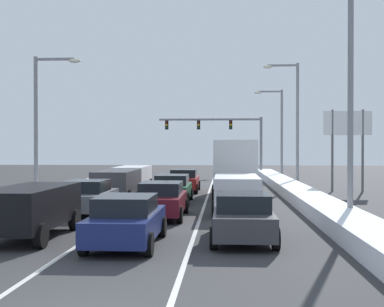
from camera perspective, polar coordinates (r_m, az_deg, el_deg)
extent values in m
plane|color=#333335|center=(27.22, -2.14, -5.57)|extent=(120.00, 120.00, 0.00)
cube|color=silver|center=(31.67, 1.76, -4.69)|extent=(0.14, 50.46, 0.01)
cube|color=silver|center=(31.96, -4.36, -4.64)|extent=(0.14, 50.46, 0.01)
cube|color=white|center=(31.92, 11.34, -4.09)|extent=(1.69, 50.46, 0.63)
cube|color=white|center=(33.08, -13.52, -3.94)|extent=(1.42, 50.46, 0.62)
cube|color=#38383D|center=(16.50, 5.64, -7.41)|extent=(1.82, 4.50, 0.70)
cube|color=black|center=(16.28, 5.66, -5.37)|extent=(1.64, 2.20, 0.55)
cube|color=red|center=(14.30, 3.16, -8.17)|extent=(0.24, 0.08, 0.14)
cube|color=red|center=(14.36, 8.75, -8.14)|extent=(0.24, 0.08, 0.14)
cylinder|color=black|center=(18.07, 2.61, -7.66)|extent=(0.22, 0.66, 0.66)
cylinder|color=black|center=(18.13, 8.30, -7.64)|extent=(0.22, 0.66, 0.66)
cylinder|color=black|center=(15.01, 2.41, -9.37)|extent=(0.22, 0.66, 0.66)
cylinder|color=black|center=(15.08, 9.28, -9.33)|extent=(0.22, 0.66, 0.66)
cube|color=silver|center=(23.32, 4.97, -4.03)|extent=(1.95, 4.90, 1.25)
cube|color=black|center=(20.90, 5.13, -3.81)|extent=(1.56, 0.06, 0.55)
cube|color=red|center=(20.93, 2.98, -4.83)|extent=(0.20, 0.08, 0.28)
cube|color=red|center=(20.97, 7.26, -4.83)|extent=(0.20, 0.08, 0.28)
cylinder|color=black|center=(25.07, 2.68, -5.25)|extent=(0.25, 0.74, 0.74)
cylinder|color=black|center=(25.11, 7.06, -5.24)|extent=(0.25, 0.74, 0.74)
cylinder|color=black|center=(21.69, 2.54, -6.17)|extent=(0.25, 0.74, 0.74)
cylinder|color=black|center=(21.74, 7.61, -6.16)|extent=(0.25, 0.74, 0.74)
cube|color=#937F60|center=(33.17, 4.62, -1.75)|extent=(2.35, 2.20, 2.00)
cube|color=silver|center=(29.56, 4.75, -1.07)|extent=(2.35, 5.00, 2.60)
cylinder|color=black|center=(33.53, 2.68, -3.61)|extent=(0.28, 0.92, 0.92)
cylinder|color=black|center=(33.58, 6.53, -3.61)|extent=(0.28, 0.92, 0.92)
cylinder|color=black|center=(28.15, 2.51, -4.42)|extent=(0.28, 0.92, 0.92)
cylinder|color=black|center=(28.20, 7.10, -4.42)|extent=(0.28, 0.92, 0.92)
cube|color=#B7BABF|center=(38.38, 4.78, -2.82)|extent=(1.82, 4.50, 0.70)
cube|color=black|center=(38.20, 4.79, -1.93)|extent=(1.64, 2.20, 0.55)
cube|color=red|center=(36.17, 3.76, -2.84)|extent=(0.24, 0.08, 0.14)
cube|color=red|center=(36.20, 5.95, -2.84)|extent=(0.24, 0.08, 0.14)
cylinder|color=black|center=(39.94, 3.46, -3.12)|extent=(0.22, 0.66, 0.66)
cylinder|color=black|center=(39.98, 6.01, -3.11)|extent=(0.22, 0.66, 0.66)
cylinder|color=black|center=(36.85, 3.45, -3.43)|extent=(0.22, 0.66, 0.66)
cylinder|color=black|center=(36.89, 6.22, -3.43)|extent=(0.22, 0.66, 0.66)
cube|color=navy|center=(15.71, -7.24, -7.82)|extent=(1.82, 4.50, 0.70)
cube|color=black|center=(15.48, -7.35, -5.68)|extent=(1.64, 2.20, 0.55)
cube|color=red|center=(13.73, -11.85, -8.55)|extent=(0.24, 0.08, 0.14)
cube|color=red|center=(13.43, -6.09, -8.74)|extent=(0.24, 0.08, 0.14)
cylinder|color=black|center=(17.43, -9.17, -7.98)|extent=(0.22, 0.66, 0.66)
cylinder|color=black|center=(17.13, -3.30, -8.12)|extent=(0.22, 0.66, 0.66)
cylinder|color=black|center=(14.47, -11.92, -9.76)|extent=(0.22, 0.66, 0.66)
cylinder|color=black|center=(14.10, -4.83, -10.02)|extent=(0.22, 0.66, 0.66)
cube|color=maroon|center=(21.69, -3.37, -5.48)|extent=(1.82, 4.50, 0.70)
cube|color=black|center=(21.49, -3.42, -3.91)|extent=(1.64, 2.20, 0.55)
cube|color=red|center=(19.62, -6.17, -5.77)|extent=(0.24, 0.08, 0.14)
cube|color=red|center=(19.43, -2.13, -5.83)|extent=(0.24, 0.08, 0.14)
cylinder|color=black|center=(23.37, -5.09, -5.78)|extent=(0.22, 0.66, 0.66)
cylinder|color=black|center=(23.17, -0.71, -5.83)|extent=(0.22, 0.66, 0.66)
cylinder|color=black|center=(20.33, -6.41, -6.74)|extent=(0.22, 0.66, 0.66)
cylinder|color=black|center=(20.11, -1.37, -6.82)|extent=(0.22, 0.66, 0.66)
cube|color=#1E5633|center=(27.48, -2.18, -4.19)|extent=(1.82, 4.50, 0.70)
cube|color=black|center=(27.29, -2.21, -2.95)|extent=(1.64, 2.20, 0.55)
cube|color=red|center=(25.38, -4.24, -4.32)|extent=(0.24, 0.08, 0.14)
cube|color=red|center=(25.23, -1.12, -4.34)|extent=(0.24, 0.08, 0.14)
cylinder|color=black|center=(29.14, -3.62, -4.51)|extent=(0.22, 0.66, 0.66)
cylinder|color=black|center=(28.97, -0.12, -4.53)|extent=(0.22, 0.66, 0.66)
cylinder|color=black|center=(26.08, -4.48, -5.11)|extent=(0.22, 0.66, 0.66)
cylinder|color=black|center=(25.90, -0.56, -5.15)|extent=(0.22, 0.66, 0.66)
cube|color=maroon|center=(34.33, -0.87, -3.23)|extent=(1.82, 4.50, 0.70)
cube|color=black|center=(34.15, -0.89, -2.23)|extent=(1.64, 2.20, 0.55)
cube|color=red|center=(32.20, -2.41, -3.27)|extent=(0.24, 0.08, 0.14)
cube|color=red|center=(32.09, 0.05, -3.28)|extent=(0.24, 0.08, 0.14)
cylinder|color=black|center=(35.97, -2.10, -3.53)|extent=(0.22, 0.66, 0.66)
cylinder|color=black|center=(35.84, 0.74, -3.54)|extent=(0.22, 0.66, 0.66)
cylinder|color=black|center=(32.90, -2.63, -3.92)|extent=(0.22, 0.66, 0.66)
cylinder|color=black|center=(32.75, 0.47, -3.94)|extent=(0.22, 0.66, 0.66)
cube|color=black|center=(17.58, -17.48, -5.58)|extent=(1.95, 4.90, 1.25)
cube|color=red|center=(15.09, -17.99, -6.98)|extent=(0.20, 0.08, 0.28)
cylinder|color=black|center=(19.58, -18.30, -6.93)|extent=(0.25, 0.74, 0.74)
cylinder|color=black|center=(18.96, -12.89, -7.17)|extent=(0.25, 0.74, 0.74)
cylinder|color=black|center=(15.76, -16.44, -8.77)|extent=(0.25, 0.74, 0.74)
cube|color=slate|center=(23.35, -11.43, -5.05)|extent=(1.82, 4.50, 0.70)
cube|color=black|center=(23.16, -11.53, -3.60)|extent=(1.64, 2.20, 0.55)
cube|color=red|center=(21.44, -14.75, -5.24)|extent=(0.24, 0.08, 0.14)
cube|color=red|center=(21.05, -11.16, -5.35)|extent=(0.24, 0.08, 0.14)
cylinder|color=black|center=(25.11, -12.48, -5.35)|extent=(0.22, 0.66, 0.66)
cylinder|color=black|center=(24.68, -8.48, -5.44)|extent=(0.22, 0.66, 0.66)
cylinder|color=black|center=(22.16, -14.71, -6.15)|extent=(0.22, 0.66, 0.66)
cylinder|color=black|center=(21.67, -10.21, -6.29)|extent=(0.22, 0.66, 0.66)
cube|color=#38383D|center=(29.23, -8.29, -3.09)|extent=(1.95, 4.90, 1.25)
cube|color=black|center=(26.86, -9.35, -2.83)|extent=(1.56, 0.06, 0.55)
cube|color=red|center=(27.08, -10.95, -3.60)|extent=(0.20, 0.08, 0.28)
cube|color=red|center=(26.73, -7.71, -3.65)|extent=(0.20, 0.08, 0.28)
cylinder|color=black|center=(31.14, -9.37, -4.11)|extent=(0.25, 0.74, 0.74)
cylinder|color=black|center=(30.77, -5.89, -4.16)|extent=(0.25, 0.74, 0.74)
cylinder|color=black|center=(27.85, -10.94, -4.67)|extent=(0.25, 0.74, 0.74)
cylinder|color=black|center=(27.43, -7.06, -4.75)|extent=(0.25, 0.74, 0.74)
cube|color=silver|center=(35.36, -6.60, -2.44)|extent=(1.95, 4.90, 1.25)
cube|color=black|center=(32.98, -7.34, -2.19)|extent=(1.56, 0.06, 0.55)
cube|color=red|center=(33.17, -8.66, -2.82)|extent=(0.20, 0.08, 0.28)
cube|color=red|center=(32.88, -6.00, -2.85)|extent=(0.20, 0.08, 0.28)
cylinder|color=black|center=(37.25, -7.59, -3.33)|extent=(0.25, 0.74, 0.74)
cylinder|color=black|center=(36.93, -4.67, -3.36)|extent=(0.25, 0.74, 0.74)
cylinder|color=black|center=(33.93, -8.70, -3.72)|extent=(0.25, 0.74, 0.74)
cylinder|color=black|center=(33.58, -5.51, -3.76)|extent=(0.25, 0.74, 0.74)
cylinder|color=slate|center=(54.59, 7.68, 0.79)|extent=(0.28, 0.28, 6.20)
cube|color=slate|center=(54.55, 2.00, 3.79)|extent=(10.80, 0.20, 0.20)
cube|color=black|center=(54.51, 4.32, 3.19)|extent=(0.34, 0.34, 0.95)
sphere|color=#4C0A0A|center=(54.34, 4.32, 3.50)|extent=(0.22, 0.22, 0.22)
sphere|color=#F2AD14|center=(54.32, 4.32, 3.20)|extent=(0.22, 0.22, 0.22)
sphere|color=#0C3819|center=(54.31, 4.32, 2.90)|extent=(0.22, 0.22, 0.22)
cube|color=black|center=(54.57, 0.74, 3.19)|extent=(0.34, 0.34, 0.95)
sphere|color=#4C0A0A|center=(54.40, 0.73, 3.50)|extent=(0.22, 0.22, 0.22)
sphere|color=#F2AD14|center=(54.39, 0.73, 3.20)|extent=(0.22, 0.22, 0.22)
sphere|color=#0C3819|center=(54.37, 0.73, 2.90)|extent=(0.22, 0.22, 0.22)
cube|color=black|center=(54.85, -2.82, 3.17)|extent=(0.34, 0.34, 0.95)
sphere|color=#4C0A0A|center=(54.67, -2.84, 3.48)|extent=(0.22, 0.22, 0.22)
sphere|color=#F2AD14|center=(54.66, -2.84, 3.18)|extent=(0.22, 0.22, 0.22)
sphere|color=#0C3819|center=(54.65, -2.84, 2.88)|extent=(0.22, 0.22, 0.22)
cylinder|color=gray|center=(20.69, 17.17, 5.25)|extent=(0.22, 0.22, 9.23)
cylinder|color=gray|center=(38.81, 11.63, 3.07)|extent=(0.22, 0.22, 9.20)
cube|color=gray|center=(39.12, 10.02, 9.61)|extent=(2.20, 0.14, 0.14)
ellipsoid|color=#EAE5C6|center=(39.00, 8.40, 9.49)|extent=(0.70, 0.36, 0.24)
cylinder|color=gray|center=(47.88, 9.92, 2.05)|extent=(0.22, 0.22, 8.27)
cube|color=gray|center=(48.04, 8.62, 6.82)|extent=(2.20, 0.14, 0.14)
ellipsoid|color=#EAE5C6|center=(47.94, 7.30, 6.71)|extent=(0.70, 0.36, 0.24)
cylinder|color=gray|center=(29.77, -16.93, 2.64)|extent=(0.22, 0.22, 7.99)
cube|color=gray|center=(29.79, -14.94, 10.08)|extent=(2.20, 0.14, 0.14)
ellipsoid|color=#EAE5C6|center=(29.45, -12.88, 9.99)|extent=(0.70, 0.36, 0.24)
cylinder|color=#59595B|center=(35.67, 15.30, 0.31)|extent=(0.16, 0.16, 5.50)
cylinder|color=#59595B|center=(36.13, 18.41, 0.30)|extent=(0.16, 0.16, 5.50)
cube|color=white|center=(35.92, 16.87, 3.25)|extent=(3.20, 0.12, 1.60)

